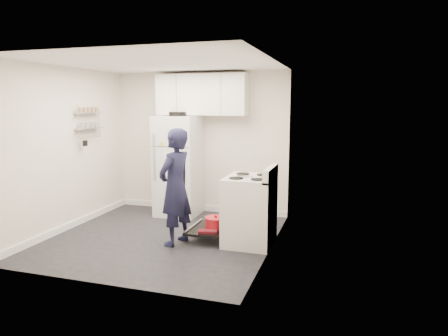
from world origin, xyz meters
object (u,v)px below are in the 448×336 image
(refrigerator, at_px, (179,165))
(person, at_px, (175,187))
(electric_range, at_px, (249,211))
(open_oven_door, at_px, (213,226))

(refrigerator, relative_size, person, 1.11)
(electric_range, bearing_deg, refrigerator, 144.46)
(open_oven_door, height_order, refrigerator, refrigerator)
(open_oven_door, height_order, person, person)
(person, bearing_deg, electric_range, 123.23)
(electric_range, height_order, refrigerator, refrigerator)
(refrigerator, bearing_deg, open_oven_door, -47.54)
(open_oven_door, bearing_deg, electric_range, -1.26)
(electric_range, xyz_separation_m, refrigerator, (-1.54, 1.10, 0.41))
(open_oven_door, bearing_deg, refrigerator, 132.46)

